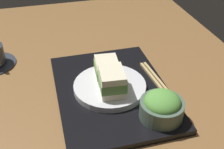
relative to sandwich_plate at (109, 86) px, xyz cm
name	(u,v)px	position (x,y,z in cm)	size (l,w,h in cm)	color
ground_plane	(96,100)	(-0.38, 3.87, -3.96)	(140.00, 100.00, 3.00)	brown
serving_tray	(112,91)	(-0.18, -0.61, -1.65)	(39.54, 29.27, 1.62)	black
sandwich_plate	(109,86)	(0.00, 0.00, 0.00)	(19.30, 19.30, 1.67)	silver
sandwich_near	(112,81)	(-3.36, 0.22, 3.90)	(8.56, 7.06, 6.13)	#EFE5C1
sandwich_far	(107,69)	(3.36, -0.22, 3.28)	(8.75, 7.08, 4.89)	#EFE5C1
salad_bowl	(162,106)	(-13.74, -9.04, 2.30)	(10.41, 10.41, 6.78)	#4C6051
chopsticks_pair	(159,83)	(-1.66, -13.50, -0.49)	(20.99, 3.38, 0.70)	tan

